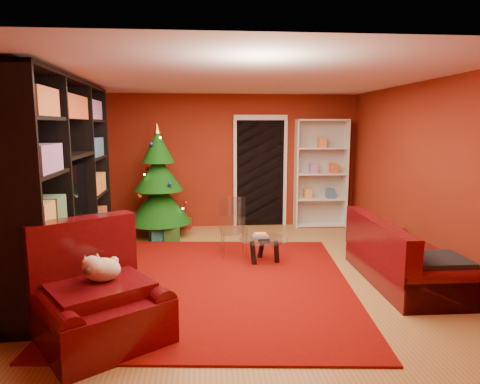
{
  "coord_description": "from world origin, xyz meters",
  "views": [
    {
      "loc": [
        -0.51,
        -5.64,
        1.99
      ],
      "look_at": [
        0.0,
        0.4,
        1.05
      ],
      "focal_mm": 32.0,
      "sensor_mm": 36.0,
      "label": 1
    }
  ],
  "objects": [
    {
      "name": "floor",
      "position": [
        0.0,
        0.0,
        -0.03
      ],
      "size": [
        5.0,
        5.5,
        0.05
      ],
      "primitive_type": "cube",
      "color": "olive",
      "rests_on": "ground"
    },
    {
      "name": "ceiling",
      "position": [
        0.0,
        0.0,
        2.62
      ],
      "size": [
        5.0,
        5.5,
        0.05
      ],
      "primitive_type": "cube",
      "color": "silver",
      "rests_on": "wall_back"
    },
    {
      "name": "wall_back",
      "position": [
        0.0,
        2.77,
        1.3
      ],
      "size": [
        5.0,
        0.05,
        2.6
      ],
      "primitive_type": "cube",
      "color": "maroon",
      "rests_on": "ground"
    },
    {
      "name": "wall_left",
      "position": [
        -2.52,
        0.0,
        1.3
      ],
      "size": [
        0.05,
        5.5,
        2.6
      ],
      "primitive_type": "cube",
      "color": "maroon",
      "rests_on": "ground"
    },
    {
      "name": "wall_right",
      "position": [
        2.52,
        0.0,
        1.3
      ],
      "size": [
        0.05,
        5.5,
        2.6
      ],
      "primitive_type": "cube",
      "color": "maroon",
      "rests_on": "ground"
    },
    {
      "name": "doorway",
      "position": [
        0.6,
        2.73,
        1.05
      ],
      "size": [
        1.06,
        0.6,
        2.16
      ],
      "primitive_type": null,
      "color": "black",
      "rests_on": "floor"
    },
    {
      "name": "rug",
      "position": [
        -0.34,
        -0.43,
        0.01
      ],
      "size": [
        3.63,
        4.13,
        0.02
      ],
      "primitive_type": "cube",
      "rotation": [
        0.0,
        0.0,
        -0.1
      ],
      "color": "#6E0904",
      "rests_on": "floor"
    },
    {
      "name": "media_unit",
      "position": [
        -2.27,
        -0.08,
        1.28
      ],
      "size": [
        0.63,
        3.37,
        2.57
      ],
      "primitive_type": null,
      "rotation": [
        0.0,
        0.0,
        0.04
      ],
      "color": "black",
      "rests_on": "floor"
    },
    {
      "name": "christmas_tree",
      "position": [
        -1.33,
        2.07,
        1.0
      ],
      "size": [
        1.21,
        1.21,
        2.06
      ],
      "primitive_type": null,
      "rotation": [
        0.0,
        0.0,
        0.05
      ],
      "color": "#0A3F0B",
      "rests_on": "floor"
    },
    {
      "name": "gift_box_teal",
      "position": [
        -1.31,
        1.77,
        0.16
      ],
      "size": [
        0.4,
        0.4,
        0.32
      ],
      "primitive_type": "cube",
      "rotation": [
        0.0,
        0.0,
        0.28
      ],
      "color": "#186771",
      "rests_on": "floor"
    },
    {
      "name": "gift_box_green",
      "position": [
        -1.09,
        1.72,
        0.14
      ],
      "size": [
        0.29,
        0.29,
        0.27
      ],
      "primitive_type": "cube",
      "rotation": [
        0.0,
        0.0,
        0.08
      ],
      "color": "#1F521A",
      "rests_on": "floor"
    },
    {
      "name": "gift_box_red",
      "position": [
        -0.88,
        2.59,
        0.1
      ],
      "size": [
        0.24,
        0.24,
        0.21
      ],
      "primitive_type": "cube",
      "rotation": [
        0.0,
        0.0,
        -0.15
      ],
      "color": "maroon",
      "rests_on": "floor"
    },
    {
      "name": "white_bookshelf",
      "position": [
        1.78,
        2.57,
        1.06
      ],
      "size": [
        1.02,
        0.4,
        2.17
      ],
      "primitive_type": null,
      "rotation": [
        0.0,
        0.0,
        -0.03
      ],
      "color": "white",
      "rests_on": "floor"
    },
    {
      "name": "armchair",
      "position": [
        -1.48,
        -1.8,
        0.45
      ],
      "size": [
        1.59,
        1.59,
        0.89
      ],
      "primitive_type": null,
      "rotation": [
        0.0,
        0.0,
        0.6
      ],
      "color": "#400609",
      "rests_on": "rug"
    },
    {
      "name": "dog",
      "position": [
        -1.47,
        -1.73,
        0.67
      ],
      "size": [
        0.5,
        0.47,
        0.29
      ],
      "primitive_type": null,
      "rotation": [
        0.0,
        0.0,
        0.6
      ],
      "color": "beige",
      "rests_on": "armchair"
    },
    {
      "name": "sofa",
      "position": [
        2.02,
        -0.57,
        0.42
      ],
      "size": [
        0.9,
        1.96,
        0.84
      ],
      "primitive_type": null,
      "rotation": [
        0.0,
        0.0,
        1.56
      ],
      "color": "#400609",
      "rests_on": "rug"
    },
    {
      "name": "coffee_table",
      "position": [
        0.35,
        0.36,
        0.19
      ],
      "size": [
        0.74,
        0.74,
        0.45
      ],
      "primitive_type": null,
      "rotation": [
        0.0,
        0.0,
        0.03
      ],
      "color": "gray",
      "rests_on": "rug"
    },
    {
      "name": "acrylic_chair",
      "position": [
        -0.07,
        0.68,
        0.41
      ],
      "size": [
        0.44,
        0.48,
        0.82
      ],
      "primitive_type": null,
      "rotation": [
        0.0,
        0.0,
        0.06
      ],
      "color": "#66605B",
      "rests_on": "rug"
    }
  ]
}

